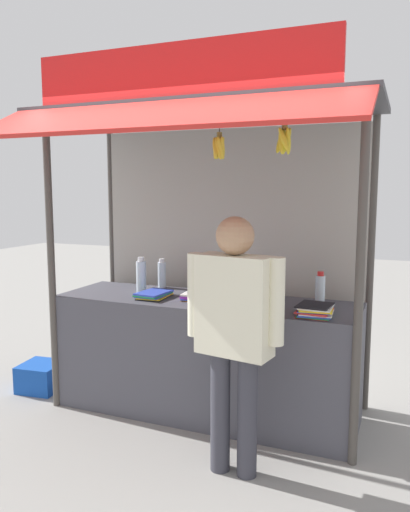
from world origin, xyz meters
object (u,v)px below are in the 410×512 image
at_px(vendor_person, 234,322).
at_px(banana_bunch_rightmost, 284,140).
at_px(water_bottle_mid_left, 320,290).
at_px(magazine_stack_left, 245,305).
at_px(magazine_stack_mid_right, 315,310).
at_px(plastic_crate, 41,377).
at_px(water_bottle_front_left, 162,274).
at_px(water_bottle_center, 141,276).
at_px(banana_bunch_inner_left, 219,147).
at_px(magazine_stack_front_right, 154,295).
at_px(water_bottle_back_right, 222,282).
at_px(magazine_stack_rear_center, 198,296).

bearing_deg(vendor_person, banana_bunch_rightmost, -116.97).
bearing_deg(water_bottle_mid_left, magazine_stack_left, -143.61).
bearing_deg(magazine_stack_mid_right, banana_bunch_rightmost, -125.05).
bearing_deg(plastic_crate, water_bottle_front_left, 23.77).
xyz_separation_m(water_bottle_center, water_bottle_mid_left, (1.50, 0.06, -0.02)).
bearing_deg(vendor_person, plastic_crate, -7.22).
distance_m(banana_bunch_inner_left, banana_bunch_rightmost, 0.44).
relative_size(water_bottle_mid_left, magazine_stack_front_right, 0.82).
bearing_deg(water_bottle_back_right, plastic_crate, -174.01).
bearing_deg(water_bottle_front_left, banana_bunch_inner_left, -42.65).
height_order(water_bottle_center, magazine_stack_mid_right, water_bottle_center).
height_order(water_bottle_front_left, banana_bunch_rightmost, banana_bunch_rightmost).
height_order(water_bottle_front_left, water_bottle_back_right, water_bottle_back_right).
relative_size(magazine_stack_mid_right, magazine_stack_left, 0.93).
distance_m(water_bottle_back_right, magazine_stack_rear_center, 0.22).
relative_size(water_bottle_center, plastic_crate, 0.87).
xyz_separation_m(magazine_stack_rear_center, plastic_crate, (-1.51, -0.10, -0.85)).
bearing_deg(magazine_stack_front_right, water_bottle_back_right, 14.64).
height_order(water_bottle_back_right, banana_bunch_inner_left, banana_bunch_inner_left).
distance_m(water_bottle_back_right, vendor_person, 0.88).
xyz_separation_m(water_bottle_mid_left, magazine_stack_left, (-0.48, -0.35, -0.08)).
distance_m(water_bottle_back_right, plastic_crate, 1.95).
distance_m(magazine_stack_rear_center, banana_bunch_inner_left, 1.24).
distance_m(magazine_stack_left, plastic_crate, 2.15).
bearing_deg(water_bottle_center, magazine_stack_rear_center, -9.29).
height_order(water_bottle_mid_left, banana_bunch_rightmost, banana_bunch_rightmost).
relative_size(water_bottle_back_right, magazine_stack_rear_center, 1.22).
xyz_separation_m(banana_bunch_inner_left, banana_bunch_rightmost, (0.44, -0.00, 0.03)).
height_order(magazine_stack_front_right, vendor_person, vendor_person).
height_order(banana_bunch_inner_left, plastic_crate, banana_bunch_inner_left).
height_order(water_bottle_back_right, magazine_stack_front_right, water_bottle_back_right).
distance_m(magazine_stack_left, banana_bunch_rightmost, 1.20).
height_order(magazine_stack_rear_center, plastic_crate, magazine_stack_rear_center).
xyz_separation_m(water_bottle_mid_left, banana_bunch_rightmost, (-0.16, -0.58, 1.06)).
relative_size(magazine_stack_front_right, vendor_person, 0.19).
height_order(water_bottle_mid_left, magazine_stack_front_right, water_bottle_mid_left).
relative_size(vendor_person, plastic_crate, 4.76).
xyz_separation_m(magazine_stack_front_right, plastic_crate, (-1.15, -0.04, -0.85)).
xyz_separation_m(water_bottle_center, magazine_stack_rear_center, (0.57, -0.09, -0.11)).
distance_m(magazine_stack_mid_right, magazine_stack_left, 0.50).
bearing_deg(banana_bunch_rightmost, water_bottle_mid_left, 74.45).
height_order(water_bottle_back_right, banana_bunch_rightmost, banana_bunch_rightmost).
height_order(magazine_stack_left, banana_bunch_rightmost, banana_bunch_rightmost).
bearing_deg(water_bottle_front_left, banana_bunch_rightmost, -31.07).
height_order(magazine_stack_mid_right, banana_bunch_inner_left, banana_bunch_inner_left).
bearing_deg(vendor_person, magazine_stack_mid_right, -116.36).
xyz_separation_m(magazine_stack_left, banana_bunch_inner_left, (-0.12, -0.22, 1.11)).
height_order(water_bottle_back_right, vendor_person, vendor_person).
bearing_deg(magazine_stack_front_right, water_bottle_front_left, 108.29).
bearing_deg(plastic_crate, banana_bunch_rightmost, -7.90).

